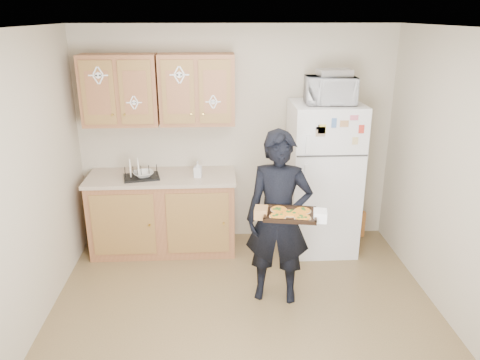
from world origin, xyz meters
The scene contains 24 objects.
floor centered at (0.00, 0.00, 0.00)m, with size 3.60×3.60×0.00m, color brown.
ceiling centered at (0.00, 0.00, 2.50)m, with size 3.60×3.60×0.00m, color silver.
wall_back centered at (0.00, 1.80, 1.25)m, with size 3.60×0.04×2.50m, color #C1B49C.
wall_front centered at (0.00, -1.80, 1.25)m, with size 3.60×0.04×2.50m, color #C1B49C.
wall_left centered at (-1.80, 0.00, 1.25)m, with size 0.04×3.60×2.50m, color #C1B49C.
wall_right centered at (1.80, 0.00, 1.25)m, with size 0.04×3.60×2.50m, color #C1B49C.
refrigerator centered at (0.95, 1.43, 0.85)m, with size 0.75×0.70×1.70m, color white.
base_cabinet centered at (-0.85, 1.48, 0.43)m, with size 1.60×0.60×0.86m, color brown.
countertop centered at (-0.85, 1.48, 0.88)m, with size 1.64×0.64×0.04m, color #C2AC95.
upper_cab_left centered at (-1.25, 1.61, 1.83)m, with size 0.80×0.33×0.75m, color brown.
upper_cab_right centered at (-0.43, 1.61, 1.83)m, with size 0.80×0.33×0.75m, color brown.
cereal_box centered at (1.47, 1.67, 0.16)m, with size 0.20×0.07×0.32m, color #F2B855.
person centered at (0.32, 0.43, 0.82)m, with size 0.60×0.39×1.65m, color black.
baking_tray centered at (0.38, 0.13, 0.99)m, with size 0.44×0.32×0.04m, color black.
pizza_front_left centered at (0.27, 0.08, 1.01)m, with size 0.15×0.15×0.02m, color orange.
pizza_front_right centered at (0.47, 0.04, 1.01)m, with size 0.15×0.15×0.02m, color orange.
pizza_back_left centered at (0.29, 0.22, 1.01)m, with size 0.15×0.15×0.02m, color orange.
pizza_back_right centered at (0.49, 0.19, 1.01)m, with size 0.15×0.15×0.02m, color orange.
pizza_center centered at (0.38, 0.13, 1.01)m, with size 0.15×0.15×0.02m, color orange.
microwave centered at (0.96, 1.38, 1.84)m, with size 0.51×0.35×0.28m, color white.
foil_pan centered at (1.00, 1.41, 2.02)m, with size 0.34×0.24×0.07m, color silver.
dish_rack centered at (-1.06, 1.41, 0.98)m, with size 0.38×0.28×0.15m, color black.
bowl centered at (-1.04, 1.41, 0.95)m, with size 0.22×0.22×0.05m, color silver.
soap_bottle centered at (-0.44, 1.41, 0.99)m, with size 0.08×0.08×0.18m, color white.
Camera 1 is at (-0.24, -3.46, 2.60)m, focal length 35.00 mm.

